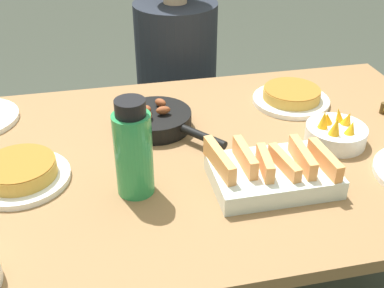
{
  "coord_description": "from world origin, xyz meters",
  "views": [
    {
      "loc": [
        -0.24,
        -1.09,
        1.44
      ],
      "look_at": [
        0.0,
        0.0,
        0.74
      ],
      "focal_mm": 45.0,
      "sensor_mm": 36.0,
      "label": 1
    }
  ],
  "objects_px": {
    "fruit_bowl_mango": "(336,132)",
    "person_figure": "(177,101)",
    "skillet": "(157,120)",
    "frittata_plate_center": "(20,173)",
    "melon_tray": "(272,172)",
    "frittata_plate_side": "(291,97)",
    "water_bottle": "(133,150)"
  },
  "relations": [
    {
      "from": "fruit_bowl_mango",
      "to": "person_figure",
      "type": "relative_size",
      "value": 0.15
    },
    {
      "from": "skillet",
      "to": "frittata_plate_center",
      "type": "height_order",
      "value": "skillet"
    },
    {
      "from": "melon_tray",
      "to": "skillet",
      "type": "height_order",
      "value": "melon_tray"
    },
    {
      "from": "skillet",
      "to": "frittata_plate_side",
      "type": "distance_m",
      "value": 0.47
    },
    {
      "from": "water_bottle",
      "to": "frittata_plate_side",
      "type": "bearing_deg",
      "value": 33.25
    },
    {
      "from": "melon_tray",
      "to": "person_figure",
      "type": "distance_m",
      "value": 0.98
    },
    {
      "from": "skillet",
      "to": "frittata_plate_side",
      "type": "relative_size",
      "value": 1.26
    },
    {
      "from": "frittata_plate_center",
      "to": "frittata_plate_side",
      "type": "height_order",
      "value": "frittata_plate_center"
    },
    {
      "from": "frittata_plate_center",
      "to": "fruit_bowl_mango",
      "type": "bearing_deg",
      "value": 0.12
    },
    {
      "from": "water_bottle",
      "to": "frittata_plate_center",
      "type": "bearing_deg",
      "value": 160.19
    },
    {
      "from": "melon_tray",
      "to": "person_figure",
      "type": "bearing_deg",
      "value": 94.2
    },
    {
      "from": "frittata_plate_side",
      "to": "water_bottle",
      "type": "bearing_deg",
      "value": -146.75
    },
    {
      "from": "skillet",
      "to": "fruit_bowl_mango",
      "type": "xyz_separation_m",
      "value": [
        0.49,
        -0.19,
        0.01
      ]
    },
    {
      "from": "melon_tray",
      "to": "fruit_bowl_mango",
      "type": "xyz_separation_m",
      "value": [
        0.25,
        0.15,
        -0.0
      ]
    },
    {
      "from": "melon_tray",
      "to": "frittata_plate_side",
      "type": "height_order",
      "value": "melon_tray"
    },
    {
      "from": "skillet",
      "to": "person_figure",
      "type": "relative_size",
      "value": 0.27
    },
    {
      "from": "fruit_bowl_mango",
      "to": "person_figure",
      "type": "xyz_separation_m",
      "value": [
        -0.31,
        0.79,
        -0.26
      ]
    },
    {
      "from": "frittata_plate_center",
      "to": "frittata_plate_side",
      "type": "xyz_separation_m",
      "value": [
        0.84,
        0.26,
        -0.0
      ]
    },
    {
      "from": "melon_tray",
      "to": "person_figure",
      "type": "height_order",
      "value": "person_figure"
    },
    {
      "from": "skillet",
      "to": "person_figure",
      "type": "height_order",
      "value": "person_figure"
    },
    {
      "from": "fruit_bowl_mango",
      "to": "person_figure",
      "type": "height_order",
      "value": "person_figure"
    },
    {
      "from": "skillet",
      "to": "frittata_plate_side",
      "type": "xyz_separation_m",
      "value": [
        0.46,
        0.07,
        -0.01
      ]
    },
    {
      "from": "frittata_plate_side",
      "to": "person_figure",
      "type": "height_order",
      "value": "person_figure"
    },
    {
      "from": "fruit_bowl_mango",
      "to": "water_bottle",
      "type": "height_order",
      "value": "water_bottle"
    },
    {
      "from": "frittata_plate_center",
      "to": "person_figure",
      "type": "bearing_deg",
      "value": 55.27
    },
    {
      "from": "frittata_plate_center",
      "to": "water_bottle",
      "type": "xyz_separation_m",
      "value": [
        0.28,
        -0.1,
        0.09
      ]
    },
    {
      "from": "frittata_plate_side",
      "to": "water_bottle",
      "type": "distance_m",
      "value": 0.67
    },
    {
      "from": "frittata_plate_side",
      "to": "fruit_bowl_mango",
      "type": "xyz_separation_m",
      "value": [
        0.03,
        -0.26,
        0.01
      ]
    },
    {
      "from": "fruit_bowl_mango",
      "to": "person_figure",
      "type": "distance_m",
      "value": 0.89
    },
    {
      "from": "fruit_bowl_mango",
      "to": "melon_tray",
      "type": "bearing_deg",
      "value": -148.98
    },
    {
      "from": "frittata_plate_side",
      "to": "person_figure",
      "type": "bearing_deg",
      "value": 118.51
    },
    {
      "from": "fruit_bowl_mango",
      "to": "water_bottle",
      "type": "distance_m",
      "value": 0.6
    }
  ]
}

